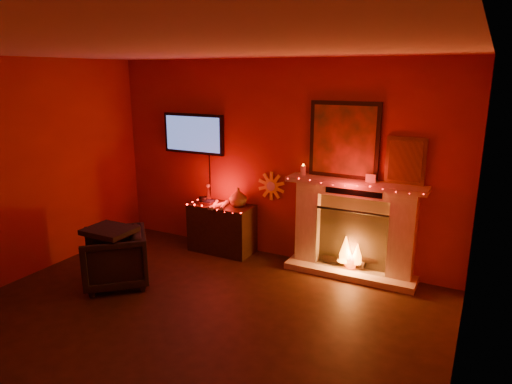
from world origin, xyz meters
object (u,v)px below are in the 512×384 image
(fireplace, at_px, (353,219))
(sunburst_clock, at_px, (271,186))
(console_table, at_px, (223,226))
(armchair, at_px, (115,258))
(tv, at_px, (194,134))

(fireplace, relative_size, sunburst_clock, 5.45)
(console_table, distance_m, armchair, 1.63)
(sunburst_clock, distance_m, console_table, 0.93)
(tv, bearing_deg, fireplace, -1.50)
(fireplace, distance_m, console_table, 1.89)
(sunburst_clock, xyz_separation_m, armchair, (-1.26, -1.74, -0.66))
(sunburst_clock, xyz_separation_m, console_table, (-0.67, -0.22, -0.62))
(fireplace, height_order, sunburst_clock, fireplace)
(console_table, bearing_deg, armchair, -111.31)
(console_table, bearing_deg, sunburst_clock, 18.09)
(sunburst_clock, bearing_deg, console_table, -161.91)
(fireplace, xyz_separation_m, sunburst_clock, (-1.19, 0.09, 0.28))
(tv, relative_size, armchair, 1.66)
(armchair, bearing_deg, console_table, 115.86)
(tv, height_order, console_table, tv)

